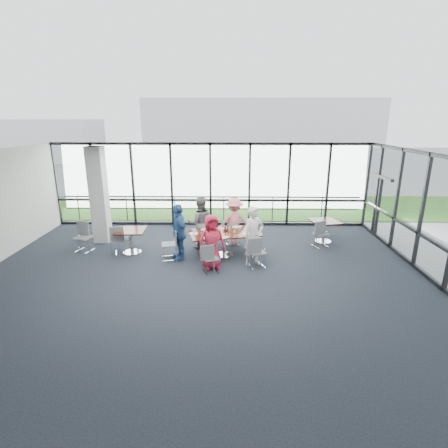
{
  "coord_description": "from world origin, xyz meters",
  "views": [
    {
      "loc": [
        0.76,
        -8.3,
        4.03
      ],
      "look_at": [
        0.59,
        1.43,
        1.1
      ],
      "focal_mm": 28.0,
      "sensor_mm": 36.0,
      "label": 1
    }
  ],
  "objects_px": {
    "chair_main_nl": "(211,258)",
    "side_table_right": "(324,224)",
    "diner_near_left": "(212,242)",
    "chair_spare_la": "(121,239)",
    "side_table_left": "(131,233)",
    "diner_near_right": "(254,236)",
    "chair_main_nr": "(257,252)",
    "structural_column": "(99,195)",
    "main_table": "(224,236)",
    "diner_far_left": "(200,223)",
    "chair_main_fr": "(232,232)",
    "chair_spare_lb": "(83,237)",
    "diner_far_right": "(234,222)",
    "diner_end": "(179,232)",
    "chair_spare_r": "(321,234)",
    "chair_main_fl": "(204,233)",
    "chair_main_end": "(170,244)"
  },
  "relations": [
    {
      "from": "chair_main_nl",
      "to": "side_table_right",
      "type": "bearing_deg",
      "value": 12.21
    },
    {
      "from": "diner_near_left",
      "to": "chair_spare_la",
      "type": "xyz_separation_m",
      "value": [
        -2.87,
        1.08,
        -0.33
      ]
    },
    {
      "from": "side_table_left",
      "to": "diner_near_right",
      "type": "bearing_deg",
      "value": -12.62
    },
    {
      "from": "chair_main_nr",
      "to": "structural_column",
      "type": "bearing_deg",
      "value": 136.78
    },
    {
      "from": "structural_column",
      "to": "main_table",
      "type": "height_order",
      "value": "structural_column"
    },
    {
      "from": "structural_column",
      "to": "diner_far_left",
      "type": "bearing_deg",
      "value": -10.0
    },
    {
      "from": "chair_main_fr",
      "to": "chair_spare_lb",
      "type": "relative_size",
      "value": 0.94
    },
    {
      "from": "diner_near_left",
      "to": "chair_spare_lb",
      "type": "bearing_deg",
      "value": 144.48
    },
    {
      "from": "diner_far_right",
      "to": "chair_spare_lb",
      "type": "height_order",
      "value": "diner_far_right"
    },
    {
      "from": "side_table_right",
      "to": "diner_near_left",
      "type": "height_order",
      "value": "diner_near_left"
    },
    {
      "from": "diner_far_right",
      "to": "diner_end",
      "type": "height_order",
      "value": "diner_end"
    },
    {
      "from": "side_table_left",
      "to": "chair_spare_r",
      "type": "relative_size",
      "value": 1.02
    },
    {
      "from": "chair_main_nl",
      "to": "chair_main_fl",
      "type": "relative_size",
      "value": 0.95
    },
    {
      "from": "diner_near_right",
      "to": "chair_main_nr",
      "type": "xyz_separation_m",
      "value": [
        0.08,
        -0.2,
        -0.41
      ]
    },
    {
      "from": "main_table",
      "to": "chair_spare_lb",
      "type": "xyz_separation_m",
      "value": [
        -4.44,
        0.28,
        -0.18
      ]
    },
    {
      "from": "diner_far_right",
      "to": "diner_end",
      "type": "xyz_separation_m",
      "value": [
        -1.64,
        -1.26,
        0.05
      ]
    },
    {
      "from": "main_table",
      "to": "chair_main_nl",
      "type": "bearing_deg",
      "value": -119.71
    },
    {
      "from": "side_table_left",
      "to": "side_table_right",
      "type": "height_order",
      "value": "same"
    },
    {
      "from": "side_table_right",
      "to": "chair_spare_lb",
      "type": "bearing_deg",
      "value": -172.52
    },
    {
      "from": "diner_near_left",
      "to": "diner_near_right",
      "type": "height_order",
      "value": "diner_near_right"
    },
    {
      "from": "chair_main_fl",
      "to": "chair_spare_la",
      "type": "distance_m",
      "value": 2.63
    },
    {
      "from": "diner_end",
      "to": "chair_spare_la",
      "type": "distance_m",
      "value": 1.96
    },
    {
      "from": "diner_far_left",
      "to": "chair_main_fr",
      "type": "xyz_separation_m",
      "value": [
        1.02,
        0.38,
        -0.41
      ]
    },
    {
      "from": "chair_main_fr",
      "to": "diner_far_left",
      "type": "bearing_deg",
      "value": 4.43
    },
    {
      "from": "diner_far_right",
      "to": "structural_column",
      "type": "bearing_deg",
      "value": -13.1
    },
    {
      "from": "side_table_left",
      "to": "chair_main_fr",
      "type": "height_order",
      "value": "chair_main_fr"
    },
    {
      "from": "side_table_left",
      "to": "side_table_right",
      "type": "distance_m",
      "value": 6.35
    },
    {
      "from": "side_table_right",
      "to": "diner_near_left",
      "type": "relative_size",
      "value": 0.68
    },
    {
      "from": "main_table",
      "to": "side_table_right",
      "type": "height_order",
      "value": "same"
    },
    {
      "from": "diner_far_right",
      "to": "chair_main_fl",
      "type": "height_order",
      "value": "diner_far_right"
    },
    {
      "from": "structural_column",
      "to": "diner_far_left",
      "type": "height_order",
      "value": "structural_column"
    },
    {
      "from": "diner_far_right",
      "to": "chair_main_fr",
      "type": "height_order",
      "value": "diner_far_right"
    },
    {
      "from": "chair_main_nl",
      "to": "chair_main_nr",
      "type": "relative_size",
      "value": 0.91
    },
    {
      "from": "diner_near_right",
      "to": "diner_far_left",
      "type": "height_order",
      "value": "diner_near_right"
    },
    {
      "from": "main_table",
      "to": "side_table_left",
      "type": "xyz_separation_m",
      "value": [
        -2.9,
        0.18,
        -0.0
      ]
    },
    {
      "from": "diner_far_left",
      "to": "structural_column",
      "type": "bearing_deg",
      "value": -20.03
    },
    {
      "from": "side_table_left",
      "to": "chair_spare_lb",
      "type": "height_order",
      "value": "chair_spare_lb"
    },
    {
      "from": "structural_column",
      "to": "diner_far_left",
      "type": "xyz_separation_m",
      "value": [
        3.41,
        -0.6,
        -0.76
      ]
    },
    {
      "from": "diner_near_right",
      "to": "chair_main_nl",
      "type": "distance_m",
      "value": 1.4
    },
    {
      "from": "side_table_left",
      "to": "chair_main_nr",
      "type": "distance_m",
      "value": 3.96
    },
    {
      "from": "diner_near_left",
      "to": "diner_end",
      "type": "distance_m",
      "value": 1.19
    },
    {
      "from": "side_table_left",
      "to": "chair_main_end",
      "type": "bearing_deg",
      "value": -21.09
    },
    {
      "from": "side_table_left",
      "to": "chair_spare_lb",
      "type": "xyz_separation_m",
      "value": [
        -1.54,
        0.1,
        -0.18
      ]
    },
    {
      "from": "diner_far_right",
      "to": "diner_end",
      "type": "relative_size",
      "value": 0.94
    },
    {
      "from": "chair_spare_la",
      "to": "chair_main_nr",
      "type": "bearing_deg",
      "value": -32.16
    },
    {
      "from": "structural_column",
      "to": "diner_near_right",
      "type": "relative_size",
      "value": 1.87
    },
    {
      "from": "main_table",
      "to": "chair_spare_lb",
      "type": "height_order",
      "value": "chair_spare_lb"
    },
    {
      "from": "diner_far_left",
      "to": "chair_main_fl",
      "type": "relative_size",
      "value": 1.96
    },
    {
      "from": "diner_far_right",
      "to": "chair_spare_r",
      "type": "xyz_separation_m",
      "value": [
        2.84,
        -0.12,
        -0.35
      ]
    },
    {
      "from": "chair_main_nl",
      "to": "chair_main_nr",
      "type": "height_order",
      "value": "chair_main_nr"
    }
  ]
}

